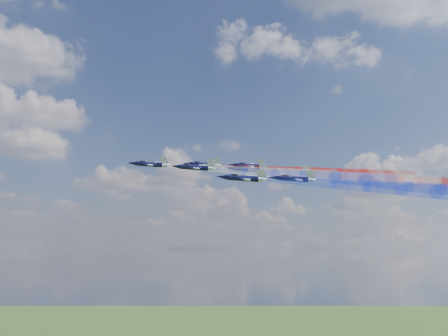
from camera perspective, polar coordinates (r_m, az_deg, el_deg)
jet_lead at (r=145.55m, az=-7.95°, el=0.39°), size 15.28×14.84×6.20m
trail_lead at (r=142.43m, az=3.05°, el=-0.36°), size 40.03×29.00×8.26m
jet_inner_left at (r=135.55m, az=-3.12°, el=0.05°), size 15.28×14.84×6.20m
trail_inner_left at (r=134.98m, az=8.66°, el=-0.76°), size 40.03×29.00×8.26m
jet_inner_right at (r=156.91m, az=-2.19°, el=0.36°), size 15.28×14.84×6.20m
trail_inner_right at (r=156.39m, az=7.98°, el=-0.33°), size 40.03×29.00×8.26m
jet_outer_left at (r=120.71m, az=2.10°, el=-1.12°), size 15.28×14.84×6.20m
trail_outer_left at (r=123.03m, az=15.15°, el=-1.98°), size 40.03×29.00×8.26m
jet_center_third at (r=143.03m, az=2.56°, el=-0.14°), size 15.28×14.84×6.20m
trail_center_third at (r=145.05m, az=13.60°, el=-0.89°), size 40.03×29.00×8.26m
jet_outer_right at (r=164.81m, az=2.66°, el=0.24°), size 15.28×14.84×6.20m
trail_outer_right at (r=166.51m, az=12.26°, el=-0.41°), size 40.03×29.00×8.26m
jet_rear_left at (r=131.83m, az=7.54°, el=-1.17°), size 15.28×14.84×6.20m
trail_rear_left at (r=136.45m, az=19.26°, el=-1.92°), size 40.03×29.00×8.26m
jet_rear_right at (r=154.11m, az=7.26°, el=-0.47°), size 15.28×14.84×6.20m
trail_rear_right at (r=158.19m, az=17.36°, el=-1.14°), size 40.03×29.00×8.26m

